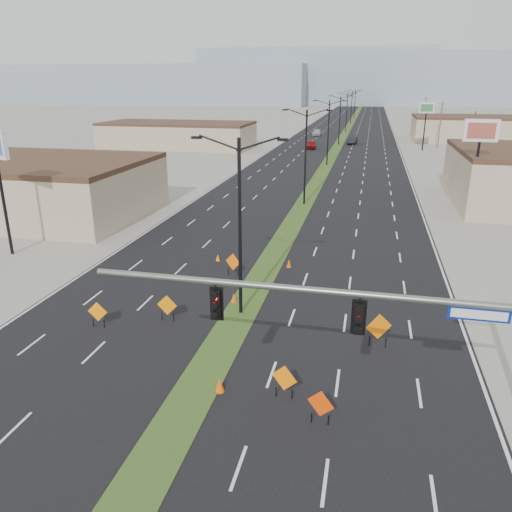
% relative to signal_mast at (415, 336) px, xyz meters
% --- Properties ---
extents(ground, '(600.00, 600.00, 0.00)m').
position_rel_signal_mast_xyz_m(ground, '(-8.56, -2.00, -4.79)').
color(ground, gray).
rests_on(ground, ground).
extents(road_surface, '(25.00, 400.00, 0.02)m').
position_rel_signal_mast_xyz_m(road_surface, '(-8.56, 98.00, -4.79)').
color(road_surface, black).
rests_on(road_surface, ground).
extents(median_strip, '(2.00, 400.00, 0.04)m').
position_rel_signal_mast_xyz_m(median_strip, '(-8.56, 98.00, -4.79)').
color(median_strip, '#384F1C').
rests_on(median_strip, ground).
extents(building_sw_far, '(30.00, 14.00, 4.50)m').
position_rel_signal_mast_xyz_m(building_sw_far, '(-40.56, 83.00, -2.54)').
color(building_sw_far, tan).
rests_on(building_sw_far, ground).
extents(mesa_west, '(180.00, 50.00, 22.00)m').
position_rel_signal_mast_xyz_m(mesa_west, '(-128.56, 278.00, 6.21)').
color(mesa_west, '#8295A2').
rests_on(mesa_west, ground).
extents(mesa_center, '(220.00, 50.00, 28.00)m').
position_rel_signal_mast_xyz_m(mesa_center, '(31.44, 298.00, 9.21)').
color(mesa_center, '#8295A2').
rests_on(mesa_center, ground).
extents(mesa_backdrop, '(140.00, 50.00, 32.00)m').
position_rel_signal_mast_xyz_m(mesa_backdrop, '(-38.56, 318.00, 11.21)').
color(mesa_backdrop, '#8295A2').
rests_on(mesa_backdrop, ground).
extents(signal_mast, '(16.30, 0.60, 8.00)m').
position_rel_signal_mast_xyz_m(signal_mast, '(0.00, 0.00, 0.00)').
color(signal_mast, slate).
rests_on(signal_mast, ground).
extents(streetlight_0, '(5.15, 0.24, 10.02)m').
position_rel_signal_mast_xyz_m(streetlight_0, '(-8.56, 10.00, 0.63)').
color(streetlight_0, black).
rests_on(streetlight_0, ground).
extents(streetlight_1, '(5.15, 0.24, 10.02)m').
position_rel_signal_mast_xyz_m(streetlight_1, '(-8.56, 38.00, 0.63)').
color(streetlight_1, black).
rests_on(streetlight_1, ground).
extents(streetlight_2, '(5.15, 0.24, 10.02)m').
position_rel_signal_mast_xyz_m(streetlight_2, '(-8.56, 66.00, 0.63)').
color(streetlight_2, black).
rests_on(streetlight_2, ground).
extents(streetlight_3, '(5.15, 0.24, 10.02)m').
position_rel_signal_mast_xyz_m(streetlight_3, '(-8.56, 94.00, 0.63)').
color(streetlight_3, black).
rests_on(streetlight_3, ground).
extents(streetlight_4, '(5.15, 0.24, 10.02)m').
position_rel_signal_mast_xyz_m(streetlight_4, '(-8.56, 122.00, 0.63)').
color(streetlight_4, black).
rests_on(streetlight_4, ground).
extents(streetlight_5, '(5.15, 0.24, 10.02)m').
position_rel_signal_mast_xyz_m(streetlight_5, '(-8.56, 150.00, 0.63)').
color(streetlight_5, black).
rests_on(streetlight_5, ground).
extents(streetlight_6, '(5.15, 0.24, 10.02)m').
position_rel_signal_mast_xyz_m(streetlight_6, '(-8.56, 178.00, 0.63)').
color(streetlight_6, black).
rests_on(streetlight_6, ground).
extents(utility_pole_1, '(1.60, 0.20, 9.00)m').
position_rel_signal_mast_xyz_m(utility_pole_1, '(11.44, 58.00, -0.12)').
color(utility_pole_1, '#4C3823').
rests_on(utility_pole_1, ground).
extents(utility_pole_2, '(1.60, 0.20, 9.00)m').
position_rel_signal_mast_xyz_m(utility_pole_2, '(11.44, 93.00, -0.12)').
color(utility_pole_2, '#4C3823').
rests_on(utility_pole_2, ground).
extents(utility_pole_3, '(1.60, 0.20, 9.00)m').
position_rel_signal_mast_xyz_m(utility_pole_3, '(11.44, 128.00, -0.12)').
color(utility_pole_3, '#4C3823').
rests_on(utility_pole_3, ground).
extents(car_left, '(2.35, 5.00, 1.66)m').
position_rel_signal_mast_xyz_m(car_left, '(-13.59, 86.21, -3.96)').
color(car_left, maroon).
rests_on(car_left, ground).
extents(car_mid, '(2.21, 5.05, 1.61)m').
position_rel_signal_mast_xyz_m(car_mid, '(-5.75, 95.88, -3.98)').
color(car_mid, black).
rests_on(car_mid, ground).
extents(car_far, '(2.15, 5.08, 1.46)m').
position_rel_signal_mast_xyz_m(car_far, '(-15.18, 112.10, -4.06)').
color(car_far, '#A1A7AA').
rests_on(car_far, ground).
extents(construction_sign_0, '(1.12, 0.07, 1.49)m').
position_rel_signal_mast_xyz_m(construction_sign_0, '(-15.71, 6.56, -3.92)').
color(construction_sign_0, orange).
rests_on(construction_sign_0, ground).
extents(construction_sign_1, '(1.18, 0.06, 1.57)m').
position_rel_signal_mast_xyz_m(construction_sign_1, '(-12.30, 8.09, -3.87)').
color(construction_sign_1, orange).
rests_on(construction_sign_1, ground).
extents(construction_sign_2, '(1.13, 0.46, 1.59)m').
position_rel_signal_mast_xyz_m(construction_sign_2, '(-10.56, 15.66, -3.86)').
color(construction_sign_2, '#FF6405').
rests_on(construction_sign_2, ground).
extents(construction_sign_3, '(1.07, 0.44, 1.51)m').
position_rel_signal_mast_xyz_m(construction_sign_3, '(-3.05, 1.00, -3.91)').
color(construction_sign_3, '#E83D04').
rests_on(construction_sign_3, ground).
extents(construction_sign_4, '(1.13, 0.42, 1.57)m').
position_rel_signal_mast_xyz_m(construction_sign_4, '(-4.71, 2.38, -3.87)').
color(construction_sign_4, orange).
rests_on(construction_sign_4, ground).
extents(construction_sign_5, '(1.27, 0.61, 1.84)m').
position_rel_signal_mast_xyz_m(construction_sign_5, '(-0.82, 7.70, -3.70)').
color(construction_sign_5, orange).
rests_on(construction_sign_5, ground).
extents(cone_0, '(0.46, 0.46, 0.69)m').
position_rel_signal_mast_xyz_m(cone_0, '(-7.50, 2.21, -4.45)').
color(cone_0, '#FE4F05').
rests_on(cone_0, ground).
extents(cone_1, '(0.39, 0.39, 0.62)m').
position_rel_signal_mast_xyz_m(cone_1, '(-9.32, 11.26, -4.48)').
color(cone_1, '#FA4E05').
rests_on(cone_1, ground).
extents(cone_2, '(0.36, 0.36, 0.61)m').
position_rel_signal_mast_xyz_m(cone_2, '(-7.03, 18.08, -4.49)').
color(cone_2, '#E04F04').
rests_on(cone_2, ground).
extents(cone_3, '(0.43, 0.43, 0.55)m').
position_rel_signal_mast_xyz_m(cone_3, '(-12.44, 18.23, -4.52)').
color(cone_3, orange).
rests_on(cone_3, ground).
extents(pole_sign_east_near, '(3.09, 0.50, 9.45)m').
position_rel_signal_mast_xyz_m(pole_sign_east_near, '(8.11, 35.76, 2.92)').
color(pole_sign_east_near, black).
rests_on(pole_sign_east_near, ground).
extents(pole_sign_east_far, '(2.93, 1.07, 9.01)m').
position_rel_signal_mast_xyz_m(pole_sign_east_far, '(8.09, 88.26, 2.53)').
color(pole_sign_east_far, black).
rests_on(pole_sign_east_far, ground).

